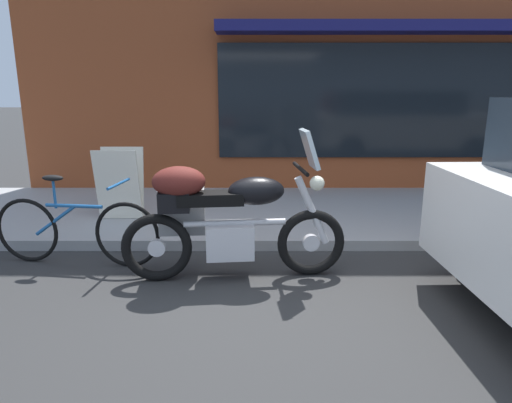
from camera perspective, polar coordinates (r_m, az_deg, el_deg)
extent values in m
plane|color=#2E2E2E|center=(3.94, 2.67, -12.48)|extent=(80.00, 80.00, 0.00)
torus|color=black|center=(4.38, 6.89, -5.16)|extent=(0.66, 0.15, 0.65)
cylinder|color=silver|center=(4.38, 6.89, -5.16)|extent=(0.17, 0.08, 0.16)
torus|color=black|center=(4.32, -12.42, -5.71)|extent=(0.66, 0.15, 0.65)
cylinder|color=silver|center=(4.32, -12.42, -5.71)|extent=(0.17, 0.08, 0.16)
cube|color=silver|center=(4.27, -3.36, -4.90)|extent=(0.47, 0.34, 0.32)
cylinder|color=silver|center=(4.22, -2.72, -2.69)|extent=(0.95, 0.15, 0.06)
ellipsoid|color=black|center=(4.16, -0.01, 1.34)|extent=(0.54, 0.33, 0.26)
cube|color=black|center=(4.15, -5.79, 0.40)|extent=(0.62, 0.30, 0.11)
cube|color=black|center=(4.17, -10.32, 0.02)|extent=(0.30, 0.25, 0.18)
cylinder|color=silver|center=(4.29, 7.02, -1.12)|extent=(0.35, 0.10, 0.67)
cylinder|color=black|center=(4.18, 5.57, 4.14)|extent=(0.10, 0.62, 0.04)
cube|color=silver|center=(4.17, 6.72, 6.58)|extent=(0.18, 0.33, 0.35)
sphere|color=#EAEACC|center=(4.24, 7.65, 2.29)|extent=(0.14, 0.14, 0.14)
cube|color=#AEAEAE|center=(4.44, -9.35, -1.21)|extent=(0.46, 0.24, 0.44)
cube|color=black|center=(4.54, -9.13, -0.85)|extent=(0.37, 0.05, 0.03)
ellipsoid|color=#591E19|center=(4.13, -9.74, 2.47)|extent=(0.51, 0.37, 0.28)
torus|color=black|center=(4.72, -15.93, -4.06)|extent=(0.67, 0.13, 0.68)
torus|color=black|center=(5.24, -26.87, -3.27)|extent=(0.67, 0.13, 0.68)
cylinder|color=#1E5999|center=(4.88, -21.99, -0.52)|extent=(0.60, 0.12, 0.04)
cylinder|color=#1E5999|center=(5.03, -23.97, -2.20)|extent=(0.46, 0.10, 0.34)
cylinder|color=#1E5999|center=(4.95, -24.07, 0.90)|extent=(0.03, 0.03, 0.30)
ellipsoid|color=black|center=(4.92, -24.26, 2.72)|extent=(0.23, 0.13, 0.06)
cylinder|color=#1E5999|center=(4.61, -16.93, 2.14)|extent=(0.09, 0.48, 0.03)
cylinder|color=black|center=(4.87, 28.05, -4.75)|extent=(0.67, 0.24, 0.66)
cube|color=silver|center=(5.96, -17.07, 1.96)|extent=(0.55, 0.19, 0.90)
cube|color=silver|center=(6.17, -16.49, 2.40)|extent=(0.55, 0.19, 0.90)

